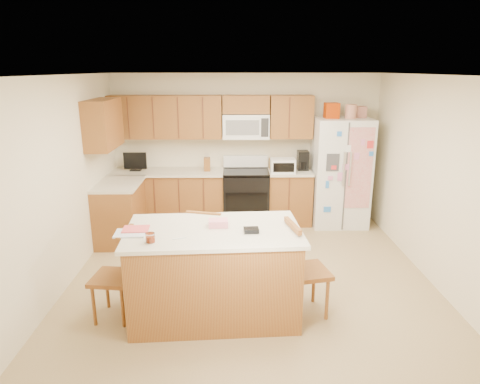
{
  "coord_description": "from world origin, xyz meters",
  "views": [
    {
      "loc": [
        -0.22,
        -5.05,
        2.57
      ],
      "look_at": [
        -0.13,
        0.35,
        1.01
      ],
      "focal_mm": 32.0,
      "sensor_mm": 36.0,
      "label": 1
    }
  ],
  "objects_px": {
    "island": "(214,272)",
    "windsor_chair_left": "(115,277)",
    "stove": "(246,196)",
    "windsor_chair_right": "(305,271)",
    "refrigerator": "(340,171)",
    "windsor_chair_back": "(208,250)"
  },
  "relations": [
    {
      "from": "island",
      "to": "windsor_chair_left",
      "type": "bearing_deg",
      "value": -177.14
    },
    {
      "from": "stove",
      "to": "windsor_chair_left",
      "type": "xyz_separation_m",
      "value": [
        -1.46,
        -2.91,
        -0.0
      ]
    },
    {
      "from": "windsor_chair_right",
      "to": "stove",
      "type": "bearing_deg",
      "value": 100.78
    },
    {
      "from": "windsor_chair_left",
      "to": "refrigerator",
      "type": "bearing_deg",
      "value": 43.24
    },
    {
      "from": "stove",
      "to": "windsor_chair_back",
      "type": "height_order",
      "value": "stove"
    },
    {
      "from": "windsor_chair_right",
      "to": "island",
      "type": "bearing_deg",
      "value": -179.69
    },
    {
      "from": "windsor_chair_back",
      "to": "windsor_chair_right",
      "type": "relative_size",
      "value": 0.95
    },
    {
      "from": "windsor_chair_back",
      "to": "refrigerator",
      "type": "bearing_deg",
      "value": 46.12
    },
    {
      "from": "island",
      "to": "windsor_chair_left",
      "type": "height_order",
      "value": "island"
    },
    {
      "from": "stove",
      "to": "windsor_chair_right",
      "type": "height_order",
      "value": "stove"
    },
    {
      "from": "refrigerator",
      "to": "windsor_chair_right",
      "type": "bearing_deg",
      "value": -110.19
    },
    {
      "from": "stove",
      "to": "island",
      "type": "bearing_deg",
      "value": -98.39
    },
    {
      "from": "windsor_chair_back",
      "to": "island",
      "type": "bearing_deg",
      "value": -80.98
    },
    {
      "from": "stove",
      "to": "refrigerator",
      "type": "bearing_deg",
      "value": -2.3
    },
    {
      "from": "windsor_chair_left",
      "to": "windsor_chair_back",
      "type": "bearing_deg",
      "value": 35.69
    },
    {
      "from": "stove",
      "to": "windsor_chair_left",
      "type": "height_order",
      "value": "stove"
    },
    {
      "from": "windsor_chair_left",
      "to": "windsor_chair_back",
      "type": "xyz_separation_m",
      "value": [
        0.94,
        0.67,
        0.0
      ]
    },
    {
      "from": "refrigerator",
      "to": "windsor_chair_left",
      "type": "xyz_separation_m",
      "value": [
        -3.03,
        -2.85,
        -0.45
      ]
    },
    {
      "from": "windsor_chair_back",
      "to": "windsor_chair_right",
      "type": "bearing_deg",
      "value": -30.11
    },
    {
      "from": "refrigerator",
      "to": "windsor_chair_left",
      "type": "relative_size",
      "value": 2.05
    },
    {
      "from": "refrigerator",
      "to": "windsor_chair_back",
      "type": "distance_m",
      "value": 3.05
    },
    {
      "from": "refrigerator",
      "to": "windsor_chair_right",
      "type": "relative_size",
      "value": 1.94
    }
  ]
}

